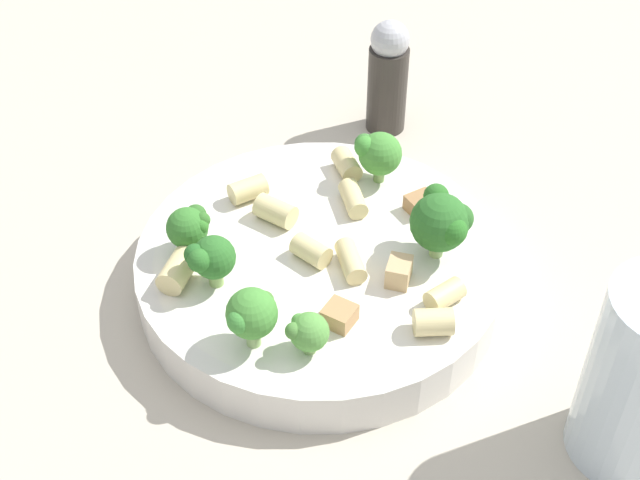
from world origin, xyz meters
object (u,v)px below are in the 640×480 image
Objects in this scene: pasta_bowl at (320,266)px; rigatoni_8 at (347,164)px; broccoli_floret_4 at (211,257)px; chicken_chunk_1 at (399,272)px; pepper_shaker at (388,76)px; broccoli_floret_0 at (251,314)px; rigatoni_5 at (352,260)px; rigatoni_3 at (309,250)px; rigatoni_1 at (178,271)px; chicken_chunk_0 at (339,315)px; rigatoni_2 at (248,189)px; broccoli_floret_3 at (377,153)px; rigatoni_6 at (445,295)px; rigatoni_4 at (276,211)px; rigatoni_7 at (433,322)px; chicken_chunk_2 at (421,204)px; rigatoni_0 at (353,199)px; broccoli_floret_1 at (442,222)px; broccoli_floret_5 at (189,227)px.

pasta_bowl is 9.22× the size of rigatoni_8.
broccoli_floret_4 reaches higher than rigatoni_8.
pepper_shaker reaches higher than chicken_chunk_1.
broccoli_floret_0 is 0.08m from rigatoni_5.
broccoli_floret_0 is 0.42× the size of pepper_shaker.
broccoli_floret_4 reaches higher than rigatoni_3.
rigatoni_1 is 0.15m from rigatoni_8.
rigatoni_3 is 0.06m from chicken_chunk_0.
rigatoni_2 reaches higher than pasta_bowl.
broccoli_floret_3 is at bearing 26.67° from rigatoni_5.
rigatoni_8 is at bearing 62.89° from rigatoni_6.
chicken_chunk_0 is at bearing -116.82° from rigatoni_4.
chicken_chunk_1 is 0.20× the size of pepper_shaker.
rigatoni_2 is at bearing 13.65° from rigatoni_1.
broccoli_floret_4 is 0.38× the size of pepper_shaker.
rigatoni_7 is at bearing -67.44° from broccoli_floret_4.
chicken_chunk_2 is at bearing -99.92° from broccoli_floret_3.
chicken_chunk_1 is at bearing -120.69° from rigatoni_0.
chicken_chunk_2 is at bearing -44.63° from rigatoni_4.
broccoli_floret_1 is 1.97× the size of rigatoni_6.
broccoli_floret_5 is at bearing 67.71° from broccoli_floret_4.
pepper_shaker is at bearing 20.38° from rigatoni_8.
rigatoni_7 and chicken_chunk_1 have the same top height.
rigatoni_7 is at bearing -162.25° from rigatoni_6.
rigatoni_2 is (0.06, 0.01, -0.01)m from broccoli_floret_5.
pasta_bowl is 5.20× the size of broccoli_floret_1.
chicken_chunk_2 is at bearing 49.52° from broccoli_floret_1.
chicken_chunk_2 is (0.08, 0.07, -0.00)m from rigatoni_7.
pasta_bowl is at bearing -9.86° from rigatoni_3.
rigatoni_5 is at bearing -143.38° from rigatoni_0.
broccoli_floret_5 is at bearing 104.07° from rigatoni_7.
rigatoni_3 is (-0.05, 0.06, -0.02)m from broccoli_floret_1.
pepper_shaker reaches higher than rigatoni_4.
rigatoni_7 is 0.04m from chicken_chunk_1.
broccoli_floret_0 is 2.16× the size of chicken_chunk_2.
rigatoni_1 is at bearing 121.55° from broccoli_floret_4.
pasta_bowl is 9.86× the size of rigatoni_3.
pasta_bowl is 0.08m from rigatoni_8.
broccoli_floret_4 reaches higher than rigatoni_0.
rigatoni_1 is at bearing 143.25° from rigatoni_3.
rigatoni_7 is 1.21× the size of chicken_chunk_1.
rigatoni_6 is at bearing -67.26° from broccoli_floret_5.
chicken_chunk_2 is 0.20× the size of pepper_shaker.
rigatoni_3 is 0.09m from chicken_chunk_2.
rigatoni_1 is 1.20× the size of rigatoni_6.
chicken_chunk_0 is at bearing -152.60° from broccoli_floret_3.
rigatoni_7 reaches higher than rigatoni_6.
broccoli_floret_1 is 1.35× the size of broccoli_floret_5.
rigatoni_4 is (0.01, 0.04, 0.02)m from pasta_bowl.
chicken_chunk_0 is (0.04, -0.03, -0.02)m from broccoli_floret_0.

